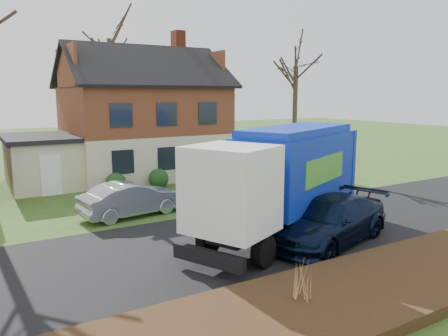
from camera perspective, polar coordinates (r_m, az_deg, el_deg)
ground at (r=15.52m, az=1.23°, el=-9.52°), size 120.00×120.00×0.00m
road at (r=15.52m, az=1.23°, el=-9.49°), size 80.00×7.00×0.02m
mulch_verge at (r=11.66m, az=15.75°, el=-15.83°), size 80.00×3.50×0.30m
main_house at (r=27.94m, az=-11.48°, el=7.24°), size 12.95×8.95×9.26m
garbage_truck at (r=16.03m, az=7.96°, el=-0.72°), size 9.25×5.98×3.89m
silver_sedan at (r=18.87m, az=-11.91°, el=-3.98°), size 4.57×2.16×1.45m
navy_wagon at (r=15.61m, az=13.63°, el=-6.66°), size 5.82×3.59×1.57m
tree_front_east at (r=29.16m, az=9.45°, el=15.14°), size 3.53×3.53×9.80m
tree_back at (r=35.55m, az=-14.88°, el=17.99°), size 3.96×3.96×12.55m
grass_clump_mid at (r=10.74m, az=10.02°, el=-14.18°), size 0.34×0.28×0.96m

